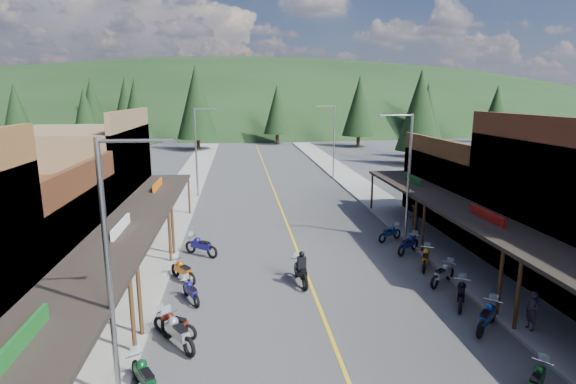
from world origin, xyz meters
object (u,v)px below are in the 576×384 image
object	(u,v)px
pine_2	(196,102)
bike_east_8	(443,273)
streetlight_1	(198,148)
bike_west_5	(145,376)
shop_east_3	(480,189)
pine_10	(136,111)
pine_5	(420,100)
pine_8	(86,121)
pine_3	(277,109)
pine_9	(427,114)
bike_west_8	(191,291)
bike_west_9	(183,270)
bike_east_6	(487,316)
pedestrian_east_b	(413,217)
bike_east_7	(461,293)
streetlight_0	(113,264)
bike_west_10	(201,245)
bike_east_9	(426,257)
pine_6	(496,109)
pine_11	(420,110)
bike_east_10	(408,243)
pedestrian_east_a	(532,310)
bike_west_7	(175,322)
rider_on_bike	(301,270)
streetlight_3	(333,138)
bike_east_11	(390,232)
pine_0	(16,111)
bike_west_6	(177,331)
pine_7	(92,104)
pine_4	(359,106)
bike_east_5	(537,380)
shop_west_2	(4,247)
streetlight_2	(407,172)
pine_1	(126,105)

from	to	relation	value
pine_2	bike_east_8	bearing A→B (deg)	-73.88
streetlight_1	bike_west_5	bearing A→B (deg)	-88.89
shop_east_3	pine_10	xyz separation A→B (m)	(-31.75, 38.70, 4.25)
pine_5	pine_8	size ratio (longest dim) A/B	1.40
pine_5	bike_west_5	world-z (taller)	pine_5
pine_3	pine_9	distance (m)	29.00
bike_west_8	bike_west_9	bearing A→B (deg)	79.42
pine_3	bike_east_6	world-z (taller)	pine_3
pedestrian_east_b	bike_east_7	bearing A→B (deg)	48.36
streetlight_0	pine_2	world-z (taller)	pine_2
bike_west_10	bike_east_9	distance (m)	12.51
pine_6	bike_west_8	world-z (taller)	pine_6
pine_11	bike_east_8	bearing A→B (deg)	-110.28
streetlight_1	bike_east_10	size ratio (longest dim) A/B	3.81
shop_east_3	pine_11	world-z (taller)	pine_11
bike_west_8	pedestrian_east_a	world-z (taller)	pedestrian_east_a
pine_5	bike_west_7	xyz separation A→B (m)	(-39.96, -74.24, -7.42)
pine_8	rider_on_bike	distance (m)	43.92
streetlight_0	streetlight_1	bearing A→B (deg)	90.00
streetlight_3	bike_east_10	distance (m)	24.60
pine_2	bike_east_11	distance (m)	53.04
streetlight_3	pine_0	distance (m)	56.86
pine_9	bike_west_6	world-z (taller)	pine_9
pine_7	bike_west_9	world-z (taller)	pine_7
pine_4	bike_east_5	size ratio (longest dim) A/B	6.51
shop_west_2	pedestrian_east_b	distance (m)	23.46
bike_west_5	bike_east_6	distance (m)	12.85
streetlight_3	streetlight_0	bearing A→B (deg)	-111.12
pine_7	streetlight_2	bearing A→B (deg)	-60.19
pine_10	bike_west_8	world-z (taller)	pine_10
bike_west_8	bike_east_10	world-z (taller)	bike_east_10
bike_east_8	bike_west_9	bearing A→B (deg)	-135.03
streetlight_2	pine_5	bearing A→B (deg)	67.09
pine_9	bike_west_5	bearing A→B (deg)	-121.00
pine_4	bike_west_5	world-z (taller)	pine_4
pine_5	pine_8	world-z (taller)	pine_5
bike_west_5	bike_east_6	xyz separation A→B (m)	(12.61, 2.48, -0.00)
pine_9	bike_east_6	size ratio (longest dim) A/B	4.94
streetlight_2	pine_1	xyz separation A→B (m)	(-30.95, 62.00, 2.78)
pine_9	bike_east_7	world-z (taller)	pine_9
bike_west_7	bike_west_8	distance (m)	2.93
pine_8	bike_west_6	bearing A→B (deg)	-69.34
streetlight_3	bike_east_8	bearing A→B (deg)	-91.09
pine_4	bike_east_11	bearing A→B (deg)	-102.92
pine_5	bike_west_10	size ratio (longest dim) A/B	6.13
bike_west_5	pine_5	bearing A→B (deg)	32.42
streetlight_1	pine_5	distance (m)	64.73
pine_9	bike_west_9	bearing A→B (deg)	-125.78
shop_west_2	bike_east_6	xyz separation A→B (m)	(19.95, -4.85, -1.91)
bike_east_9	pine_10	bearing A→B (deg)	145.53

